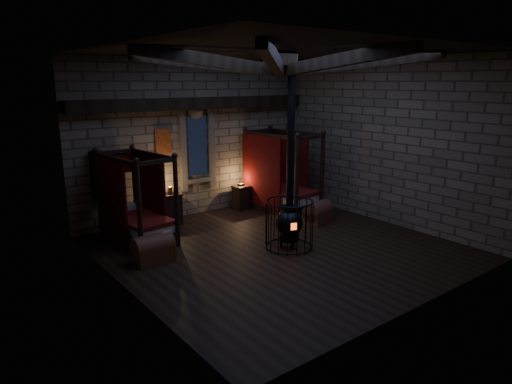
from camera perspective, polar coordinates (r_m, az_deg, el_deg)
room at (r=9.68m, az=2.70°, el=14.40°), size 7.02×7.02×4.29m
bed_left at (r=10.96m, az=-14.72°, el=-3.32°), size 1.22×2.04×2.03m
bed_right at (r=13.09m, az=3.02°, el=0.14°), size 1.31×2.23×2.24m
trunk_left at (r=9.66m, az=-12.75°, el=-7.02°), size 0.81×0.52×0.59m
trunk_right at (r=12.07m, az=7.78°, el=-2.63°), size 0.87×0.66×0.57m
nightstand_left at (r=11.99m, az=-10.56°, el=-2.02°), size 0.56×0.54×1.00m
nightstand_right at (r=13.17m, az=-1.90°, el=-0.66°), size 0.45×0.43×0.76m
stove at (r=10.07m, az=4.18°, el=-3.54°), size 1.06×1.06×4.05m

